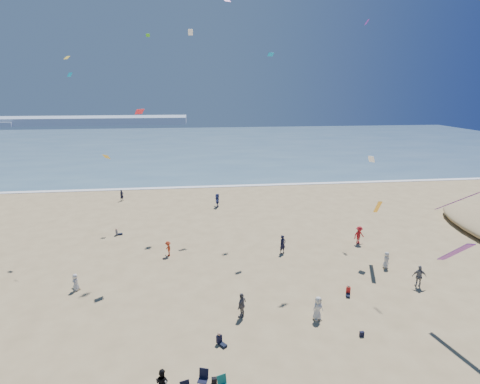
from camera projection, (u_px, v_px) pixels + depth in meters
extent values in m
cube|color=#476B84|center=(199.00, 145.00, 110.80)|extent=(220.00, 100.00, 0.06)
cube|color=white|center=(202.00, 187.00, 62.95)|extent=(220.00, 1.20, 0.08)
cube|color=#7A8EA8|center=(68.00, 121.00, 175.29)|extent=(110.00, 20.00, 3.20)
imported|color=navy|center=(217.00, 200.00, 52.25)|extent=(0.60, 1.77, 1.90)
imported|color=silver|center=(76.00, 282.00, 30.55)|extent=(0.50, 0.73, 1.46)
imported|color=#B6371A|center=(168.00, 249.00, 36.88)|extent=(0.89, 1.12, 1.53)
imported|color=silver|center=(318.00, 308.00, 26.67)|extent=(1.00, 0.83, 1.76)
imported|color=black|center=(283.00, 244.00, 37.43)|extent=(0.82, 0.73, 1.90)
imported|color=slate|center=(242.00, 305.00, 26.91)|extent=(1.02, 1.18, 1.90)
imported|color=#A7171E|center=(359.00, 235.00, 39.79)|extent=(1.39, 1.04, 1.92)
imported|color=black|center=(122.00, 195.00, 55.12)|extent=(0.70, 0.71, 1.64)
imported|color=beige|center=(386.00, 260.00, 34.39)|extent=(0.51, 0.78, 1.57)
imported|color=black|center=(162.00, 382.00, 20.05)|extent=(0.97, 0.90, 1.60)
imported|color=slate|center=(419.00, 276.00, 31.02)|extent=(1.21, 0.75, 1.92)
cube|color=silver|center=(164.00, 383.00, 20.75)|extent=(0.35, 0.20, 0.40)
cube|color=black|center=(214.00, 381.00, 20.94)|extent=(0.30, 0.22, 0.38)
cube|color=black|center=(362.00, 334.00, 24.99)|extent=(0.28, 0.18, 0.34)
cube|color=white|center=(190.00, 32.00, 43.76)|extent=(0.56, 0.39, 0.66)
cube|color=purple|center=(227.00, 1.00, 44.15)|extent=(0.93, 0.73, 0.32)
cube|color=yellow|center=(67.00, 58.00, 37.98)|extent=(0.69, 0.67, 0.35)
cube|color=#0685CA|center=(271.00, 54.00, 37.88)|extent=(0.73, 0.57, 0.35)
cube|color=red|center=(139.00, 112.00, 32.46)|extent=(0.85, 0.81, 0.46)
cube|color=#8B208A|center=(367.00, 22.00, 42.55)|extent=(0.44, 0.61, 0.59)
cube|color=green|center=(148.00, 35.00, 46.35)|extent=(0.48, 0.27, 0.37)
cube|color=#10B4D1|center=(70.00, 75.00, 36.03)|extent=(0.60, 0.56, 0.40)
cube|color=gold|center=(106.00, 157.00, 33.13)|extent=(0.81, 0.82, 0.38)
cube|color=white|center=(371.00, 159.00, 35.77)|extent=(0.68, 0.71, 0.63)
cube|color=#6E238C|center=(460.00, 200.00, 25.43)|extent=(0.35, 3.14, 2.21)
cube|color=#FFA71A|center=(378.00, 207.00, 34.65)|extent=(0.35, 2.64, 1.87)
cube|color=purple|center=(454.00, 253.00, 18.47)|extent=(0.35, 3.30, 2.33)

